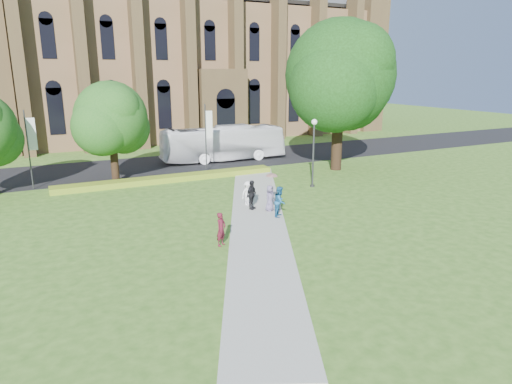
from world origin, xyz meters
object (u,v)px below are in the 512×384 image
tour_coach (223,143)px  pedestrian_0 (221,229)px  large_tree (340,75)px  streetlamp (314,145)px

tour_coach → pedestrian_0: bearing=159.9°
large_tree → tour_coach: bearing=131.7°
tour_coach → pedestrian_0: 23.28m
large_tree → pedestrian_0: (-16.58, -12.95, -7.45)m
large_tree → pedestrian_0: 22.32m
streetlamp → tour_coach: size_ratio=0.42×
large_tree → pedestrian_0: large_tree is taller
large_tree → pedestrian_0: bearing=-142.0°
tour_coach → large_tree: bearing=-135.6°
tour_coach → streetlamp: bearing=-168.2°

